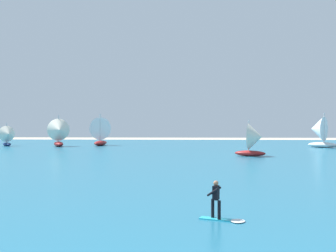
# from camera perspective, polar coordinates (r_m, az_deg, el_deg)

# --- Properties ---
(ocean) EXTENTS (160.00, 90.00, 0.10)m
(ocean) POSITION_cam_1_polar(r_m,az_deg,el_deg) (50.93, 0.33, -4.19)
(ocean) COLOR #236B89
(ocean) RESTS_ON ground
(kitesurfer) EXTENTS (2.02, 1.25, 1.67)m
(kitesurfer) POSITION_cam_1_polar(r_m,az_deg,el_deg) (17.56, 7.39, -11.13)
(kitesurfer) COLOR #26B2CC
(kitesurfer) RESTS_ON ocean
(sailboat_anchored_offshore) EXTENTS (3.97, 3.52, 4.46)m
(sailboat_anchored_offshore) POSITION_cam_1_polar(r_m,az_deg,el_deg) (50.11, 12.12, -1.89)
(sailboat_anchored_offshore) COLOR maroon
(sailboat_anchored_offshore) RESTS_ON ocean
(sailboat_trailing) EXTENTS (3.39, 3.55, 3.96)m
(sailboat_trailing) POSITION_cam_1_polar(r_m,az_deg,el_deg) (75.42, -21.73, -1.27)
(sailboat_trailing) COLOR navy
(sailboat_trailing) RESTS_ON ocean
(sailboat_far_left) EXTENTS (4.24, 4.74, 5.34)m
(sailboat_far_left) POSITION_cam_1_polar(r_m,az_deg,el_deg) (71.05, -15.16, -0.85)
(sailboat_far_left) COLOR maroon
(sailboat_far_left) RESTS_ON ocean
(sailboat_near_shore) EXTENTS (5.10, 4.79, 5.67)m
(sailboat_near_shore) POSITION_cam_1_polar(r_m,az_deg,el_deg) (70.71, 20.49, -0.75)
(sailboat_near_shore) COLOR silver
(sailboat_near_shore) RESTS_ON ocean
(sailboat_mid_right) EXTENTS (4.23, 4.92, 5.62)m
(sailboat_mid_right) POSITION_cam_1_polar(r_m,az_deg,el_deg) (73.32, -9.34, -0.70)
(sailboat_mid_right) COLOR maroon
(sailboat_mid_right) RESTS_ON ocean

